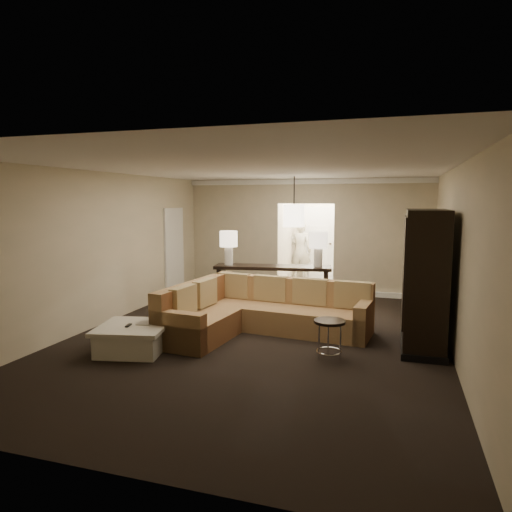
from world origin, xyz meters
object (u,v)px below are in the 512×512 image
(console_table, at_px, (273,284))
(armoire, at_px, (424,283))
(person, at_px, (300,248))
(coffee_table, at_px, (133,338))
(drink_table, at_px, (329,331))
(sectional_sofa, at_px, (257,312))

(console_table, bearing_deg, armoire, -39.82)
(armoire, distance_m, person, 6.11)
(console_table, xyz_separation_m, armoire, (2.87, -1.70, 0.47))
(coffee_table, bearing_deg, drink_table, 11.31)
(sectional_sofa, xyz_separation_m, armoire, (2.68, -0.02, 0.67))
(console_table, distance_m, person, 3.62)
(sectional_sofa, xyz_separation_m, coffee_table, (-1.51, -1.51, -0.15))
(sectional_sofa, bearing_deg, person, 99.81)
(sectional_sofa, xyz_separation_m, console_table, (-0.19, 1.69, 0.19))
(console_table, height_order, armoire, armoire)
(sectional_sofa, relative_size, armoire, 1.51)
(sectional_sofa, height_order, coffee_table, sectional_sofa)
(sectional_sofa, height_order, console_table, console_table)
(coffee_table, height_order, person, person)
(person, bearing_deg, console_table, 93.85)
(drink_table, bearing_deg, person, 105.58)
(coffee_table, xyz_separation_m, person, (1.15, 6.80, 0.73))
(person, bearing_deg, sectional_sofa, 95.06)
(coffee_table, distance_m, armoire, 4.52)
(armoire, bearing_deg, console_table, 149.35)
(sectional_sofa, distance_m, console_table, 1.71)
(coffee_table, bearing_deg, console_table, 67.63)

